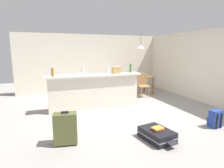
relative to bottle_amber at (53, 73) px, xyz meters
The scene contains 17 objects.
ground_plane 2.32m from the bottle_amber, ahead, with size 13.00×13.00×0.05m, color gray.
wall_back 3.41m from the bottle_amber, 55.14° to the left, with size 6.60×0.10×2.50m, color silver.
wall_right 5.00m from the bottle_amber, ahead, with size 0.10×6.00×2.50m, color silver.
partition_half_wall 1.42m from the bottle_amber, ahead, with size 2.80×0.20×1.04m, color silver.
bar_countertop 1.25m from the bottle_amber, ahead, with size 2.96×0.40×0.05m, color white.
bottle_amber is the anchor object (origin of this frame).
bottle_white 0.86m from the bottle_amber, ahead, with size 0.07×0.07×0.23m, color silver.
bottle_clear 1.67m from the bottle_amber, ahead, with size 0.06×0.06×0.26m, color silver.
bottle_green 2.44m from the bottle_amber, ahead, with size 0.07×0.07×0.30m, color #2D6B38.
grocery_bag 1.93m from the bottle_amber, ahead, with size 0.26×0.18×0.22m, color tan.
dining_table 3.88m from the bottle_amber, 23.38° to the left, with size 1.10×0.80×0.74m.
dining_chair_near_partition 3.64m from the bottle_amber, 16.05° to the left, with size 0.46×0.46×0.93m.
pendant_lamp 3.98m from the bottle_amber, 23.40° to the left, with size 0.34×0.34×0.66m.
suitcase_flat_black 3.20m from the bottle_amber, 51.67° to the right, with size 0.59×0.87×0.22m.
backpack_blue 4.32m from the bottle_amber, 32.96° to the right, with size 0.29×0.26×0.42m.
suitcase_upright_olive 2.09m from the bottle_amber, 87.10° to the right, with size 0.48×0.31×0.67m.
book_stack 3.17m from the bottle_amber, 52.02° to the right, with size 0.25×0.20×0.06m.
Camera 1 is at (-2.18, -5.13, 1.81)m, focal length 29.95 mm.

